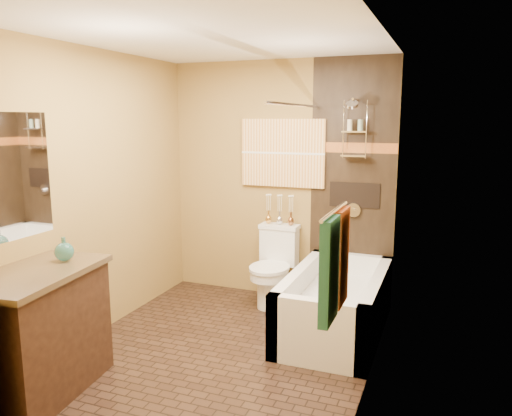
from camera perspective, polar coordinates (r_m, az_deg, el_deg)
The scene contains 22 objects.
floor at distance 4.29m, azimuth -4.15°, elevation -16.16°, with size 3.00×3.00×0.00m, color black.
wall_left at distance 4.55m, azimuth -18.14°, elevation 1.41°, with size 0.02×3.00×2.50m, color olive.
wall_right at distance 3.56m, azimuth 13.32°, elevation -0.69°, with size 0.02×3.00×2.50m, color olive.
wall_back at distance 5.28m, azimuth 2.68°, elevation 3.07°, with size 2.40×0.02×2.50m, color olive.
wall_front at distance 2.66m, azimuth -18.53°, elevation -4.59°, with size 2.40×0.02×2.50m, color olive.
ceiling at distance 3.89m, azimuth -4.65°, elevation 18.96°, with size 3.00×3.00×0.00m, color silver.
alcove_tile_back at distance 5.08m, azimuth 10.96°, elevation 2.61°, with size 0.85×0.01×2.50m, color black.
alcove_tile_right at distance 4.29m, azimuth 14.59°, elevation 1.10°, with size 0.01×1.50×2.50m, color black.
mosaic_band_back at distance 5.03m, azimuth 11.09°, elevation 6.77°, with size 0.85×0.01×0.10m, color #99471B.
mosaic_band_right at distance 4.25m, azimuth 14.67°, elevation 6.03°, with size 0.01×1.50×0.10m, color #99471B.
alcove_niche at distance 5.08m, azimuth 11.19°, elevation 1.46°, with size 0.50×0.01×0.25m, color black.
shower_fixtures at distance 4.93m, azimuth 11.18°, elevation 7.23°, with size 0.24×0.33×1.16m.
curtain_rod at distance 4.41m, azimuth 4.61°, elevation 11.67°, with size 0.03×0.03×1.55m, color silver.
towel_bar at distance 2.51m, azimuth 8.96°, elevation -0.37°, with size 0.02×0.02×0.55m, color silver.
towel_teal at distance 2.45m, azimuth 8.35°, elevation -7.12°, with size 0.05×0.22×0.52m, color #1B5C55.
towel_rust at distance 2.70m, azimuth 9.61°, elevation -5.55°, with size 0.05×0.22×0.52m, color maroon.
sunset_painting at distance 5.21m, azimuth 3.08°, elevation 6.29°, with size 0.90×0.04×0.70m, color orange.
bathtub at distance 4.62m, azimuth 9.13°, elevation -11.30°, with size 0.80×1.50×0.55m.
toilet at distance 5.17m, azimuth 2.02°, elevation -6.62°, with size 0.41×0.60×0.81m.
vanity at distance 3.87m, azimuth -23.83°, elevation -12.85°, with size 0.72×1.07×0.89m.
teal_bottle at distance 3.85m, azimuth -21.09°, elevation -4.41°, with size 0.14×0.14×0.22m, color #236963, non-canonical shape.
bud_vases at distance 5.21m, azimuth 2.72°, elevation -0.09°, with size 0.31×0.07×0.31m.
Camera 1 is at (1.67, -3.47, 1.91)m, focal length 35.00 mm.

